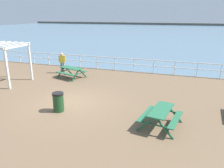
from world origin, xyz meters
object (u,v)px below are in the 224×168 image
(picnic_table_near_right, at_px, (161,114))
(lattice_pergola, at_px, (5,54))
(visitor, at_px, (62,62))
(litter_bin, at_px, (58,102))
(picnic_table_near_left, at_px, (71,70))

(picnic_table_near_right, height_order, lattice_pergola, lattice_pergola)
(picnic_table_near_right, xyz_separation_m, lattice_pergola, (-10.83, 3.02, 1.41))
(visitor, relative_size, litter_bin, 1.75)
(picnic_table_near_left, relative_size, lattice_pergola, 0.80)
(picnic_table_near_right, distance_m, visitor, 10.77)
(picnic_table_near_right, bearing_deg, visitor, 62.07)
(picnic_table_near_right, relative_size, visitor, 1.22)
(picnic_table_near_left, height_order, picnic_table_near_right, same)
(picnic_table_near_left, distance_m, lattice_pergola, 4.60)
(lattice_pergola, distance_m, litter_bin, 6.82)
(picnic_table_near_left, distance_m, picnic_table_near_right, 9.10)
(picnic_table_near_right, bearing_deg, litter_bin, 99.60)
(lattice_pergola, bearing_deg, picnic_table_near_left, 35.11)
(visitor, xyz_separation_m, litter_bin, (3.66, -6.53, -0.47))
(picnic_table_near_right, distance_m, lattice_pergola, 11.33)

